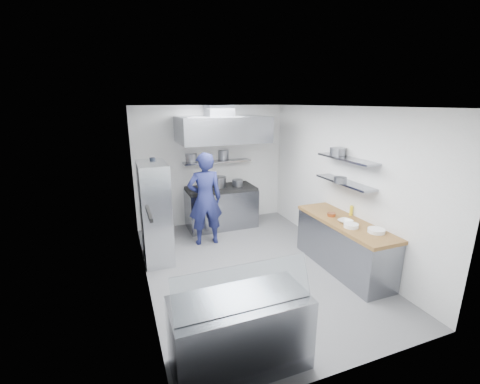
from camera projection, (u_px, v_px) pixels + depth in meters
name	position (u px, v px, depth m)	size (l,w,h in m)	color
floor	(252.00, 267.00, 5.78)	(5.00, 5.00, 0.00)	#5A5A5C
ceiling	(254.00, 107.00, 5.02)	(5.00, 5.00, 0.00)	silver
wall_back	(211.00, 166.00, 7.64)	(3.60, 0.02, 2.80)	white
wall_front	(353.00, 257.00, 3.15)	(3.60, 0.02, 2.80)	white
wall_left	(142.00, 204.00, 4.78)	(5.00, 0.02, 2.80)	white
wall_right	(341.00, 183.00, 6.02)	(5.00, 0.02, 2.80)	white
gas_range	(221.00, 208.00, 7.58)	(1.60, 0.80, 0.90)	gray
cooktop	(221.00, 188.00, 7.45)	(1.57, 0.78, 0.06)	black
stock_pot_left	(206.00, 182.00, 7.53)	(0.29, 0.29, 0.20)	slate
stock_pot_mid	(218.00, 182.00, 7.44)	(0.38, 0.38, 0.24)	slate
stock_pot_right	(238.00, 183.00, 7.51)	(0.25, 0.25, 0.16)	slate
over_range_shelf	(217.00, 162.00, 7.50)	(1.60, 0.30, 0.04)	gray
shelf_pot_a	(191.00, 157.00, 7.42)	(0.27, 0.27, 0.18)	slate
shelf_pot_b	(223.00, 154.00, 7.74)	(0.30, 0.30, 0.22)	slate
extractor_hood	(222.00, 129.00, 6.92)	(1.90, 1.15, 0.55)	gray
hood_duct	(219.00, 111.00, 7.02)	(0.55, 0.55, 0.24)	slate
red_firebox	(158.00, 169.00, 7.15)	(0.22, 0.10, 0.26)	red
chef	(205.00, 199.00, 6.52)	(0.70, 0.46, 1.92)	navy
wire_rack	(155.00, 213.00, 5.84)	(0.50, 0.90, 1.85)	silver
rack_bin_a	(155.00, 217.00, 5.98)	(0.17, 0.22, 0.19)	white
rack_bin_b	(151.00, 188.00, 6.06)	(0.14, 0.18, 0.16)	yellow
rack_jar	(153.00, 163.00, 5.86)	(0.11, 0.11, 0.18)	black
knife_strip	(149.00, 214.00, 3.94)	(0.04, 0.55, 0.05)	black
prep_counter_base	(343.00, 246.00, 5.64)	(0.62, 2.00, 0.84)	gray
prep_counter_top	(345.00, 223.00, 5.51)	(0.65, 2.04, 0.06)	brown
plate_stack_a	(376.00, 231.00, 5.01)	(0.26, 0.26, 0.06)	white
plate_stack_b	(351.00, 226.00, 5.22)	(0.23, 0.23, 0.06)	white
copper_pan	(331.00, 215.00, 5.72)	(0.15, 0.15, 0.06)	#B25E32
squeeze_bottle	(351.00, 211.00, 5.75)	(0.06, 0.06, 0.18)	yellow
mixing_bowl	(345.00, 221.00, 5.40)	(0.23, 0.23, 0.06)	white
wall_shelf_lower	(345.00, 182.00, 5.67)	(0.30, 1.30, 0.04)	gray
wall_shelf_upper	(347.00, 159.00, 5.55)	(0.30, 1.30, 0.04)	gray
shelf_pot_c	(340.00, 180.00, 5.53)	(0.22, 0.22, 0.10)	slate
shelf_pot_d	(338.00, 151.00, 5.77)	(0.27, 0.27, 0.14)	slate
display_case	(240.00, 333.00, 3.52)	(1.50, 0.70, 0.85)	gray
display_glass	(244.00, 287.00, 3.24)	(1.47, 0.02, 0.45)	silver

